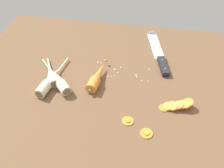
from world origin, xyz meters
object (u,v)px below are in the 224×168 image
(parsnip_mid_right, at_px, (49,81))
(carrot_slice_stack, at_px, (177,105))
(whole_carrot, at_px, (97,77))
(chefs_knife, at_px, (157,50))
(parsnip_front, at_px, (58,80))
(parsnip_mid_left, at_px, (52,75))
(carrot_slice_stray_mid, at_px, (128,121))
(carrot_slice_stray_near, at_px, (146,133))

(parsnip_mid_right, height_order, carrot_slice_stack, parsnip_mid_right)
(whole_carrot, xyz_separation_m, parsnip_mid_right, (-0.17, -0.05, -0.00))
(whole_carrot, bearing_deg, carrot_slice_stack, -16.34)
(parsnip_mid_right, xyz_separation_m, carrot_slice_stack, (0.47, -0.04, -0.01))
(chefs_knife, distance_m, parsnip_front, 0.46)
(parsnip_mid_left, bearing_deg, parsnip_mid_right, -85.45)
(parsnip_mid_left, xyz_separation_m, carrot_slice_stray_mid, (0.32, -0.16, -0.02))
(chefs_knife, xyz_separation_m, parsnip_mid_left, (-0.40, -0.26, 0.01))
(carrot_slice_stack, bearing_deg, chefs_knife, 103.54)
(whole_carrot, height_order, parsnip_front, whole_carrot)
(carrot_slice_stack, bearing_deg, carrot_slice_stray_near, -126.31)
(chefs_knife, bearing_deg, carrot_slice_stack, -76.46)
(parsnip_mid_left, distance_m, parsnip_mid_right, 0.03)
(carrot_slice_stack, height_order, carrot_slice_stray_near, carrot_slice_stack)
(parsnip_front, bearing_deg, carrot_slice_stray_mid, -25.59)
(carrot_slice_stack, relative_size, carrot_slice_stray_near, 2.84)
(chefs_knife, bearing_deg, parsnip_mid_left, -146.88)
(parsnip_mid_left, bearing_deg, carrot_slice_stray_near, -27.42)
(whole_carrot, relative_size, carrot_slice_stack, 1.69)
(parsnip_mid_left, relative_size, carrot_slice_stray_mid, 4.34)
(whole_carrot, bearing_deg, parsnip_mid_right, -163.39)
(parsnip_mid_left, height_order, carrot_slice_stray_near, parsnip_mid_left)
(parsnip_front, xyz_separation_m, carrot_slice_stray_mid, (0.28, -0.14, -0.02))
(carrot_slice_stray_mid, bearing_deg, parsnip_mid_left, 153.36)
(parsnip_mid_left, xyz_separation_m, carrot_slice_stack, (0.48, -0.07, -0.01))
(chefs_knife, relative_size, carrot_slice_stray_near, 8.48)
(parsnip_mid_left, distance_m, carrot_slice_stack, 0.48)
(chefs_knife, height_order, carrot_slice_stray_mid, chefs_knife)
(parsnip_mid_left, relative_size, parsnip_mid_right, 0.70)
(carrot_slice_stray_near, bearing_deg, parsnip_mid_right, 156.68)
(whole_carrot, distance_m, carrot_slice_stray_mid, 0.23)
(parsnip_front, distance_m, carrot_slice_stray_near, 0.39)
(chefs_knife, distance_m, carrot_slice_stray_near, 0.46)
(carrot_slice_stray_near, bearing_deg, carrot_slice_stray_mid, 148.90)
(parsnip_front, xyz_separation_m, parsnip_mid_right, (-0.03, -0.01, 0.00))
(parsnip_front, height_order, carrot_slice_stray_mid, parsnip_front)
(carrot_slice_stray_near, bearing_deg, carrot_slice_stack, 53.69)
(whole_carrot, bearing_deg, carrot_slice_stray_near, -46.21)
(parsnip_mid_right, bearing_deg, carrot_slice_stack, -4.38)
(chefs_knife, xyz_separation_m, carrot_slice_stray_near, (-0.01, -0.46, -0.00))
(carrot_slice_stray_mid, bearing_deg, carrot_slice_stray_near, -31.10)
(chefs_knife, bearing_deg, whole_carrot, -132.37)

